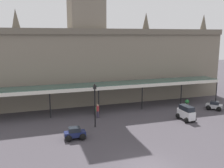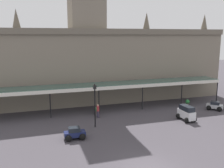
# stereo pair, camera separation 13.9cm
# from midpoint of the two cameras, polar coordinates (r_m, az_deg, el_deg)

# --- Properties ---
(station_building) EXTENTS (42.68, 6.61, 20.49)m
(station_building) POSITION_cam_midpoint_polar(r_m,az_deg,el_deg) (38.23, -5.52, 5.31)
(station_building) COLOR slate
(station_building) RESTS_ON ground
(entrance_canopy) EXTENTS (36.63, 3.26, 3.56)m
(entrance_canopy) POSITION_cam_midpoint_polar(r_m,az_deg,el_deg) (33.30, -3.43, -0.33)
(entrance_canopy) COLOR #38564C
(entrance_canopy) RESTS_ON ground
(car_white_van) EXTENTS (1.64, 2.43, 1.77)m
(car_white_van) POSITION_cam_midpoint_polar(r_m,az_deg,el_deg) (31.33, 16.52, -6.44)
(car_white_van) COLOR silver
(car_white_van) RESTS_ON ground
(car_silver_sedan) EXTENTS (2.20, 2.23, 1.19)m
(car_silver_sedan) POSITION_cam_midpoint_polar(r_m,az_deg,el_deg) (36.93, 22.24, -4.68)
(car_silver_sedan) COLOR #B2B5BA
(car_silver_sedan) RESTS_ON ground
(car_navy_sedan) EXTENTS (2.07, 1.55, 1.19)m
(car_navy_sedan) POSITION_cam_midpoint_polar(r_m,az_deg,el_deg) (25.20, -8.24, -11.10)
(car_navy_sedan) COLOR #19214C
(car_navy_sedan) RESTS_ON ground
(pedestrian_near_entrance) EXTENTS (0.34, 0.36, 1.67)m
(pedestrian_near_entrance) POSITION_cam_midpoint_polar(r_m,az_deg,el_deg) (31.07, -3.06, -5.93)
(pedestrian_near_entrance) COLOR #3F384C
(pedestrian_near_entrance) RESTS_ON ground
(victorian_lamppost) EXTENTS (0.30, 0.30, 4.83)m
(victorian_lamppost) POSITION_cam_midpoint_polar(r_m,az_deg,el_deg) (27.34, -3.73, -3.73)
(victorian_lamppost) COLOR black
(victorian_lamppost) RESTS_ON ground
(planter_by_canopy) EXTENTS (0.60, 0.60, 0.96)m
(planter_by_canopy) POSITION_cam_midpoint_polar(r_m,az_deg,el_deg) (37.57, 16.74, -4.08)
(planter_by_canopy) COLOR #47423D
(planter_by_canopy) RESTS_ON ground
(planter_near_kerb) EXTENTS (0.60, 0.60, 0.96)m
(planter_near_kerb) POSITION_cam_midpoint_polar(r_m,az_deg,el_deg) (32.48, -3.26, -5.96)
(planter_near_kerb) COLOR #47423D
(planter_near_kerb) RESTS_ON ground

